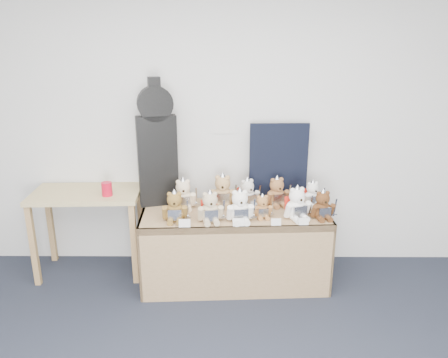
{
  "coord_description": "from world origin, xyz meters",
  "views": [
    {
      "loc": [
        0.1,
        -1.48,
        2.13
      ],
      "look_at": [
        0.08,
        1.97,
        1.01
      ],
      "focal_mm": 35.0,
      "sensor_mm": 36.0,
      "label": 1
    }
  ],
  "objects_px": {
    "teddy_back_centre_left": "(223,192)",
    "guitar_case": "(157,145)",
    "teddy_back_left": "(183,195)",
    "teddy_back_right": "(277,193)",
    "red_cup": "(107,189)",
    "display_table": "(235,230)",
    "teddy_back_centre_right": "(247,194)",
    "teddy_front_far_right": "(297,204)",
    "teddy_back_end": "(312,195)",
    "teddy_front_left": "(210,208)",
    "teddy_front_centre": "(240,207)",
    "teddy_front_far_left": "(175,208)",
    "teddy_front_right": "(262,207)",
    "teddy_front_end": "(323,206)",
    "side_table": "(87,205)"
  },
  "relations": [
    {
      "from": "red_cup",
      "to": "teddy_front_left",
      "type": "relative_size",
      "value": 0.41
    },
    {
      "from": "side_table",
      "to": "teddy_front_right",
      "type": "relative_size",
      "value": 4.38
    },
    {
      "from": "teddy_front_right",
      "to": "teddy_front_far_right",
      "type": "bearing_deg",
      "value": -12.36
    },
    {
      "from": "teddy_front_end",
      "to": "red_cup",
      "type": "bearing_deg",
      "value": 163.17
    },
    {
      "from": "side_table",
      "to": "teddy_front_right",
      "type": "bearing_deg",
      "value": -12.95
    },
    {
      "from": "guitar_case",
      "to": "teddy_back_left",
      "type": "distance_m",
      "value": 0.5
    },
    {
      "from": "red_cup",
      "to": "teddy_front_end",
      "type": "bearing_deg",
      "value": -6.31
    },
    {
      "from": "side_table",
      "to": "teddy_front_left",
      "type": "height_order",
      "value": "teddy_front_left"
    },
    {
      "from": "guitar_case",
      "to": "teddy_back_end",
      "type": "relative_size",
      "value": 4.44
    },
    {
      "from": "teddy_front_centre",
      "to": "teddy_back_end",
      "type": "bearing_deg",
      "value": 19.91
    },
    {
      "from": "teddy_back_centre_right",
      "to": "teddy_back_end",
      "type": "distance_m",
      "value": 0.59
    },
    {
      "from": "teddy_front_right",
      "to": "teddy_back_centre_left",
      "type": "height_order",
      "value": "teddy_back_centre_left"
    },
    {
      "from": "side_table",
      "to": "teddy_back_left",
      "type": "bearing_deg",
      "value": -7.88
    },
    {
      "from": "teddy_back_right",
      "to": "teddy_back_end",
      "type": "relative_size",
      "value": 1.16
    },
    {
      "from": "side_table",
      "to": "display_table",
      "type": "bearing_deg",
      "value": -11.97
    },
    {
      "from": "side_table",
      "to": "teddy_back_left",
      "type": "xyz_separation_m",
      "value": [
        0.89,
        -0.08,
        0.13
      ]
    },
    {
      "from": "teddy_front_far_left",
      "to": "teddy_front_right",
      "type": "relative_size",
      "value": 1.29
    },
    {
      "from": "teddy_front_far_left",
      "to": "teddy_back_end",
      "type": "xyz_separation_m",
      "value": [
        1.2,
        0.36,
        -0.01
      ]
    },
    {
      "from": "side_table",
      "to": "teddy_back_right",
      "type": "bearing_deg",
      "value": -2.88
    },
    {
      "from": "teddy_front_far_left",
      "to": "teddy_front_left",
      "type": "relative_size",
      "value": 0.98
    },
    {
      "from": "teddy_front_left",
      "to": "teddy_back_right",
      "type": "xyz_separation_m",
      "value": [
        0.59,
        0.37,
        0.0
      ]
    },
    {
      "from": "guitar_case",
      "to": "teddy_back_end",
      "type": "xyz_separation_m",
      "value": [
        1.38,
        -0.02,
        -0.45
      ]
    },
    {
      "from": "teddy_front_far_right",
      "to": "teddy_back_end",
      "type": "xyz_separation_m",
      "value": [
        0.19,
        0.3,
        -0.02
      ]
    },
    {
      "from": "teddy_back_right",
      "to": "red_cup",
      "type": "bearing_deg",
      "value": 165.58
    },
    {
      "from": "red_cup",
      "to": "teddy_front_left",
      "type": "height_order",
      "value": "teddy_front_left"
    },
    {
      "from": "teddy_front_left",
      "to": "teddy_back_right",
      "type": "height_order",
      "value": "teddy_back_right"
    },
    {
      "from": "side_table",
      "to": "guitar_case",
      "type": "bearing_deg",
      "value": -1.3
    },
    {
      "from": "teddy_front_left",
      "to": "teddy_front_far_right",
      "type": "relative_size",
      "value": 0.95
    },
    {
      "from": "teddy_front_centre",
      "to": "teddy_back_centre_right",
      "type": "bearing_deg",
      "value": 68.73
    },
    {
      "from": "side_table",
      "to": "teddy_back_left",
      "type": "relative_size",
      "value": 3.24
    },
    {
      "from": "teddy_front_far_left",
      "to": "teddy_back_left",
      "type": "xyz_separation_m",
      "value": [
        0.04,
        0.28,
        0.01
      ]
    },
    {
      "from": "side_table",
      "to": "teddy_back_end",
      "type": "height_order",
      "value": "teddy_back_end"
    },
    {
      "from": "teddy_front_far_right",
      "to": "display_table",
      "type": "bearing_deg",
      "value": 151.79
    },
    {
      "from": "red_cup",
      "to": "teddy_back_centre_left",
      "type": "distance_m",
      "value": 1.02
    },
    {
      "from": "guitar_case",
      "to": "teddy_back_centre_right",
      "type": "xyz_separation_m",
      "value": [
        0.8,
        -0.04,
        -0.44
      ]
    },
    {
      "from": "display_table",
      "to": "teddy_front_right",
      "type": "distance_m",
      "value": 0.33
    },
    {
      "from": "display_table",
      "to": "guitar_case",
      "type": "relative_size",
      "value": 1.46
    },
    {
      "from": "teddy_back_left",
      "to": "teddy_front_centre",
      "type": "bearing_deg",
      "value": -38.61
    },
    {
      "from": "teddy_back_left",
      "to": "teddy_back_centre_left",
      "type": "bearing_deg",
      "value": 2.43
    },
    {
      "from": "display_table",
      "to": "teddy_back_centre_right",
      "type": "relative_size",
      "value": 5.76
    },
    {
      "from": "guitar_case",
      "to": "teddy_front_centre",
      "type": "height_order",
      "value": "guitar_case"
    },
    {
      "from": "teddy_back_centre_left",
      "to": "red_cup",
      "type": "bearing_deg",
      "value": -174.61
    },
    {
      "from": "guitar_case",
      "to": "teddy_back_centre_left",
      "type": "distance_m",
      "value": 0.72
    },
    {
      "from": "teddy_front_centre",
      "to": "teddy_back_end",
      "type": "distance_m",
      "value": 0.76
    },
    {
      "from": "side_table",
      "to": "guitar_case",
      "type": "xyz_separation_m",
      "value": [
        0.66,
        0.02,
        0.56
      ]
    },
    {
      "from": "teddy_back_left",
      "to": "teddy_back_right",
      "type": "bearing_deg",
      "value": -3.16
    },
    {
      "from": "teddy_back_centre_left",
      "to": "guitar_case",
      "type": "bearing_deg",
      "value": 177.55
    },
    {
      "from": "teddy_back_right",
      "to": "teddy_back_end",
      "type": "distance_m",
      "value": 0.32
    },
    {
      "from": "teddy_front_centre",
      "to": "teddy_front_far_left",
      "type": "bearing_deg",
      "value": 171.03
    },
    {
      "from": "teddy_front_end",
      "to": "teddy_back_right",
      "type": "distance_m",
      "value": 0.46
    }
  ]
}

